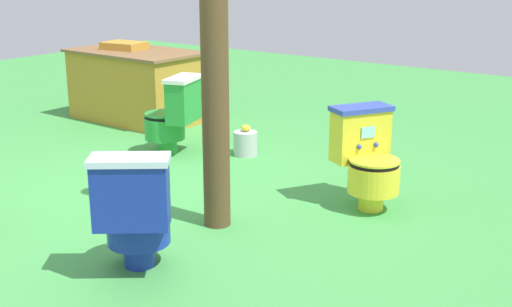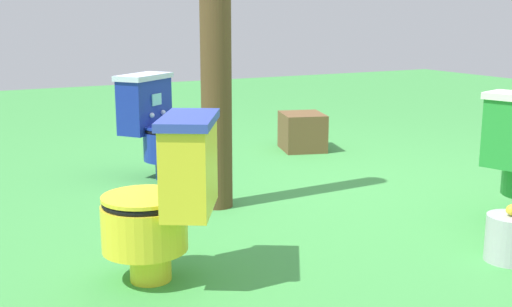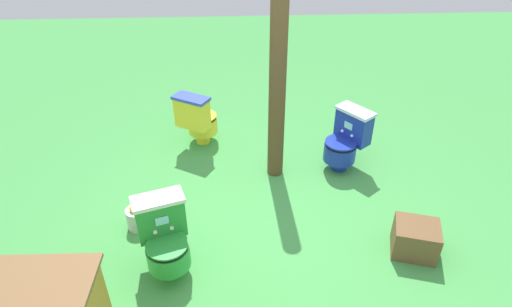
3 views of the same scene
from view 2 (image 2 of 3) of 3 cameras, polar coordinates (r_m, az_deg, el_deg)
name	(u,v)px [view 2 (image 2 of 3)]	position (r m, az deg, el deg)	size (l,w,h in m)	color
ground	(337,193)	(4.23, 7.16, -3.47)	(14.00, 14.00, 0.00)	#429947
toilet_blue	(159,126)	(4.57, -8.54, 2.40)	(0.62, 0.64, 0.73)	#192D9E
toilet_yellow	(165,198)	(2.79, -8.03, -3.92)	(0.63, 0.60, 0.73)	yellow
wooden_post	(216,35)	(3.77, -3.57, 10.31)	(0.18, 0.18, 2.03)	brown
small_crate	(302,132)	(5.51, 4.08, 1.93)	(0.40, 0.34, 0.31)	brown
lemon_bucket	(510,237)	(3.28, 21.37, -6.83)	(0.22, 0.22, 0.28)	#B7B7BF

